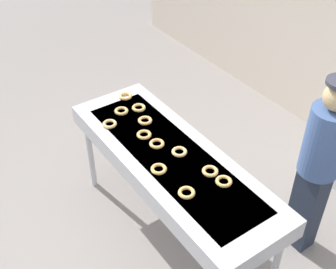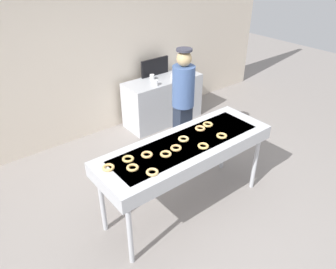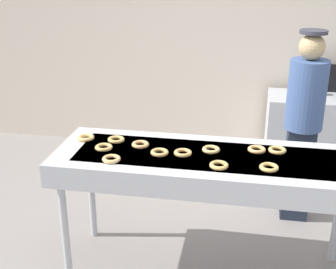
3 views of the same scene
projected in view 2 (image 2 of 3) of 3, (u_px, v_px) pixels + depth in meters
The scene contains 21 objects.
ground_plane at pixel (184, 206), 4.18m from camera, with size 16.00×16.00×0.00m, color gray.
back_wall at pixel (83, 41), 5.00m from camera, with size 8.00×0.12×3.24m, color beige.
fryer_conveyor at pixel (186, 149), 3.73m from camera, with size 2.18×0.74×0.97m.
glazed_donut_0 at pixel (166, 154), 3.46m from camera, with size 0.13×0.13×0.03m, color #E1AD62.
glazed_donut_1 at pixel (133, 168), 3.25m from camera, with size 0.13×0.13×0.03m, color #DCB264.
glazed_donut_2 at pixel (208, 124), 4.02m from camera, with size 0.13×0.13×0.03m, color #DBAE5D.
glazed_donut_3 at pixel (184, 139), 3.73m from camera, with size 0.13×0.13×0.03m, color #E1BB6F.
glazed_donut_4 at pixel (147, 155), 3.45m from camera, with size 0.13×0.13×0.03m, color #EDAE66.
glazed_donut_5 at pixel (200, 128), 3.94m from camera, with size 0.13×0.13×0.03m, color #EFAF67.
glazed_donut_6 at pixel (176, 148), 3.56m from camera, with size 0.13×0.13×0.03m, color #E3A963.
glazed_donut_7 at pixel (222, 136), 3.79m from camera, with size 0.13×0.13×0.03m, color #DDB05F.
glazed_donut_8 at pixel (152, 172), 3.19m from camera, with size 0.13×0.13×0.03m, color #E3B86F.
glazed_donut_9 at pixel (203, 146), 3.60m from camera, with size 0.13×0.13×0.03m, color #E1AF5D.
glazed_donut_10 at pixel (108, 167), 3.26m from camera, with size 0.13×0.13×0.03m, color #EFB969.
glazed_donut_11 at pixel (128, 159), 3.39m from camera, with size 0.13×0.13×0.03m, color #DEB562.
worker_baker at pixel (183, 100), 4.69m from camera, with size 0.32×0.32×1.72m.
prep_counter at pixel (163, 100), 5.96m from camera, with size 1.45×0.56×0.85m, color #B7BABF.
paper_cup_0 at pixel (173, 77), 5.70m from camera, with size 0.08×0.08×0.09m, color white.
paper_cup_1 at pixel (152, 77), 5.68m from camera, with size 0.08×0.08×0.09m, color white.
paper_cup_2 at pixel (156, 83), 5.45m from camera, with size 0.08×0.08×0.09m, color white.
menu_display at pixel (155, 67), 5.82m from camera, with size 0.58×0.04×0.31m, color black.
Camera 2 is at (-2.09, -2.30, 2.94)m, focal length 34.46 mm.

